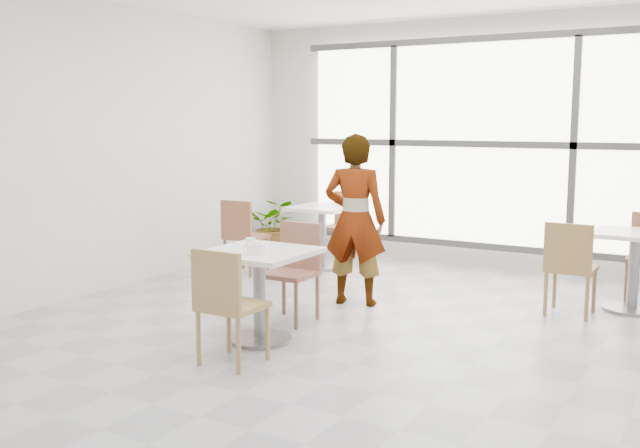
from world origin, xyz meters
The scene contains 16 objects.
floor centered at (0.00, 0.00, 0.00)m, with size 7.00×7.00×0.00m, color #9E9EA5.
wall_back centered at (0.00, 3.50, 1.50)m, with size 6.00×6.00×0.00m, color silver.
wall_left centered at (-3.00, 0.00, 1.50)m, with size 7.00×7.00×0.00m, color silver.
window centered at (0.00, 3.44, 1.50)m, with size 4.60×0.07×2.52m.
main_table centered at (-0.56, -0.31, 0.52)m, with size 0.80×0.80×0.75m.
chair_near centered at (-0.42, -0.93, 0.50)m, with size 0.42×0.42×0.87m.
chair_far centered at (-0.66, 0.38, 0.50)m, with size 0.42×0.42×0.87m.
oatmeal_bowl centered at (-0.49, -0.44, 0.79)m, with size 0.21×0.21×0.09m.
coffee_cup centered at (-0.72, -0.19, 0.78)m, with size 0.16×0.13×0.07m.
person centered at (-0.45, 1.14, 0.83)m, with size 0.60×0.40×1.66m, color black.
bg_table_left centered at (-1.61, 2.51, 0.49)m, with size 0.70×0.70×0.75m.
bg_table_right centered at (1.92, 2.24, 0.49)m, with size 0.70×0.70×0.75m.
bg_chair_left_near centered at (-2.22, 1.71, 0.50)m, with size 0.42×0.42×0.87m.
bg_chair_left_far centered at (-1.60, 3.09, 0.50)m, with size 0.42×0.42×0.87m.
bg_chair_right_near centered at (1.44, 1.73, 0.50)m, with size 0.42×0.42×0.87m.
plant_left centered at (-2.70, 3.10, 0.37)m, with size 0.66×0.57×0.73m, color #477435.
Camera 1 is at (2.73, -4.97, 1.78)m, focal length 40.54 mm.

